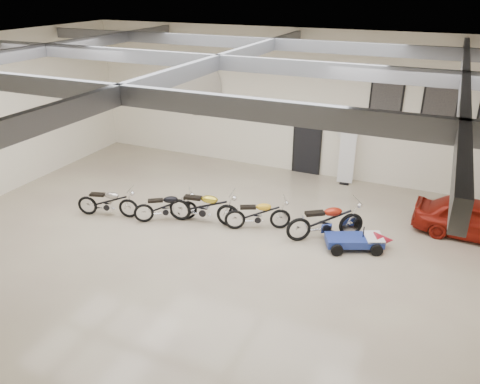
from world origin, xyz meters
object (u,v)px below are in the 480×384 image
at_px(motorcycle_silver, 107,201).
at_px(motorcycle_red, 326,220).
at_px(motorcycle_gold, 203,206).
at_px(motorcycle_black, 165,206).
at_px(go_kart, 360,238).
at_px(banner_stand, 347,158).
at_px(vintage_car, 475,219).
at_px(motorcycle_yellow, 258,214).

xyz_separation_m(motorcycle_silver, motorcycle_red, (6.20, 1.31, 0.08)).
height_order(motorcycle_silver, motorcycle_gold, motorcycle_gold).
xyz_separation_m(motorcycle_gold, motorcycle_red, (3.40, 0.55, 0.01)).
bearing_deg(motorcycle_black, go_kart, -25.62).
xyz_separation_m(banner_stand, motorcycle_red, (0.32, -3.93, -0.41)).
height_order(motorcycle_gold, vintage_car, motorcycle_gold).
xyz_separation_m(motorcycle_silver, motorcycle_yellow, (4.34, 1.07, -0.00)).
xyz_separation_m(motorcycle_gold, vintage_car, (7.06, 2.29, -0.00)).
distance_m(motorcycle_black, motorcycle_yellow, 2.69).
height_order(motorcycle_gold, go_kart, motorcycle_gold).
bearing_deg(motorcycle_gold, motorcycle_silver, -174.73).
xyz_separation_m(motorcycle_gold, motorcycle_yellow, (1.54, 0.31, -0.07)).
height_order(motorcycle_gold, motorcycle_yellow, motorcycle_gold).
bearing_deg(motorcycle_gold, go_kart, -4.73).
height_order(motorcycle_red, vintage_car, motorcycle_red).
distance_m(motorcycle_black, motorcycle_gold, 1.13).
relative_size(banner_stand, motorcycle_yellow, 1.05).
bearing_deg(motorcycle_silver, motorcycle_gold, -0.42).
bearing_deg(motorcycle_red, motorcycle_black, 156.43).
height_order(motorcycle_black, motorcycle_yellow, motorcycle_yellow).
relative_size(motorcycle_silver, motorcycle_red, 0.86).
bearing_deg(motorcycle_red, motorcycle_yellow, 152.67).
relative_size(motorcycle_black, go_kart, 0.99).
bearing_deg(motorcycle_yellow, motorcycle_black, 167.76).
distance_m(motorcycle_yellow, vintage_car, 5.86).
distance_m(motorcycle_silver, motorcycle_gold, 2.90).
xyz_separation_m(motorcycle_black, motorcycle_red, (4.48, 0.87, 0.09)).
bearing_deg(motorcycle_red, motorcycle_silver, 157.40).
xyz_separation_m(motorcycle_silver, motorcycle_black, (1.72, 0.44, -0.01)).
bearing_deg(banner_stand, motorcycle_gold, -128.88).
xyz_separation_m(motorcycle_yellow, vintage_car, (5.52, 1.98, 0.06)).
bearing_deg(banner_stand, vintage_car, -33.17).
height_order(banner_stand, motorcycle_gold, banner_stand).
bearing_deg(banner_stand, motorcycle_yellow, -114.67).
bearing_deg(motorcycle_silver, go_kart, -6.45).
bearing_deg(go_kart, vintage_car, 11.12).
xyz_separation_m(banner_stand, motorcycle_silver, (-5.88, -5.24, -0.48)).
height_order(motorcycle_black, motorcycle_red, motorcycle_red).
bearing_deg(banner_stand, motorcycle_silver, -142.66).
bearing_deg(motorcycle_red, go_kart, -43.27).
relative_size(go_kart, vintage_car, 0.57).
bearing_deg(vintage_car, motorcycle_red, 117.48).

